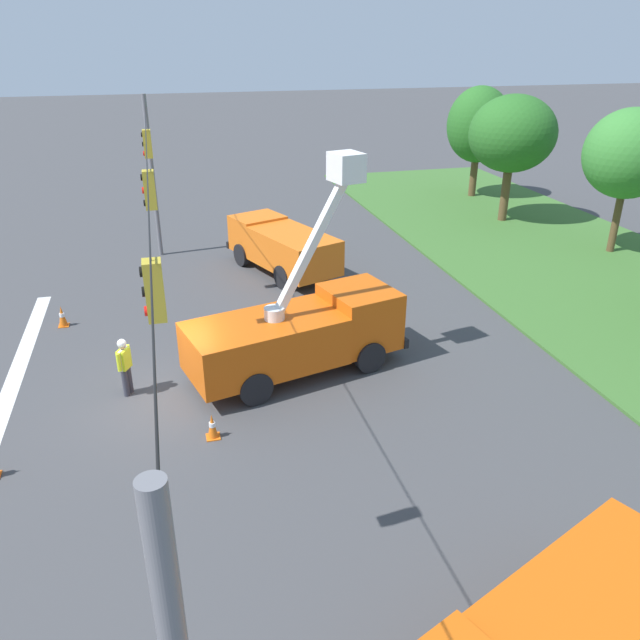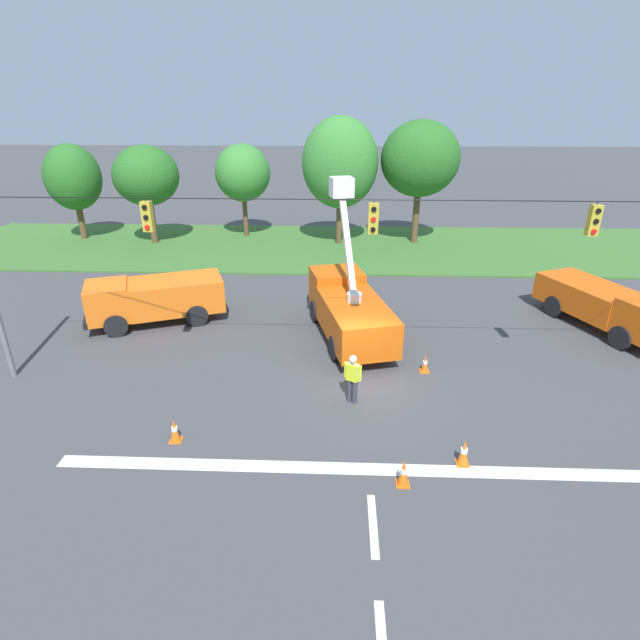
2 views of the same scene
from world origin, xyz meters
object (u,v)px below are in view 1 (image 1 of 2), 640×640
object	(u,v)px
utility_truck_bucket_lift	(301,330)
utility_truck_support_far	(282,246)
traffic_cone_mid_right	(212,426)
road_worker	(125,363)
traffic_cone_far_right	(62,316)
tree_far_west	(479,125)
tree_west	(513,134)
tree_centre	(630,154)

from	to	relation	value
utility_truck_bucket_lift	utility_truck_support_far	size ratio (longest dim) A/B	1.10
utility_truck_support_far	traffic_cone_mid_right	distance (m)	12.39
road_worker	traffic_cone_far_right	xyz separation A→B (m)	(-5.37, -2.35, -0.62)
tree_far_west	utility_truck_support_far	world-z (taller)	tree_far_west
traffic_cone_mid_right	road_worker	bearing A→B (deg)	-142.26
traffic_cone_mid_right	traffic_cone_far_right	bearing A→B (deg)	-151.07
utility_truck_bucket_lift	utility_truck_support_far	bearing A→B (deg)	172.38
tree_west	utility_truck_support_far	bearing A→B (deg)	-70.30
tree_far_west	traffic_cone_mid_right	xyz separation A→B (m)	(22.02, -18.58, -4.08)
tree_far_west	road_worker	xyz separation A→B (m)	(19.23, -20.74, -3.43)
utility_truck_support_far	tree_west	bearing A→B (deg)	109.70
tree_west	tree_centre	bearing A→B (deg)	19.99
utility_truck_bucket_lift	traffic_cone_mid_right	xyz separation A→B (m)	(2.87, -3.01, -1.05)
tree_far_west	traffic_cone_mid_right	distance (m)	29.10
traffic_cone_mid_right	traffic_cone_far_right	world-z (taller)	traffic_cone_far_right
traffic_cone_mid_right	traffic_cone_far_right	size ratio (longest dim) A/B	0.91
road_worker	tree_west	bearing A→B (deg)	124.64
tree_west	tree_centre	xyz separation A→B (m)	(6.16, 2.24, -0.08)
utility_truck_support_far	traffic_cone_far_right	world-z (taller)	utility_truck_support_far
road_worker	utility_truck_support_far	bearing A→B (deg)	144.34
tree_centre	road_worker	xyz separation A→B (m)	(7.47, -21.97, -3.63)
tree_far_west	utility_truck_bucket_lift	xyz separation A→B (m)	(19.15, -15.57, -3.03)
tree_west	utility_truck_support_far	distance (m)	14.65
tree_west	utility_truck_bucket_lift	size ratio (longest dim) A/B	0.95
tree_west	road_worker	size ratio (longest dim) A/B	3.80
road_worker	traffic_cone_mid_right	distance (m)	3.59
tree_centre	utility_truck_support_far	distance (m)	16.06
road_worker	traffic_cone_mid_right	xyz separation A→B (m)	(2.79, 2.16, -0.66)
traffic_cone_far_right	tree_far_west	bearing A→B (deg)	120.99
tree_centre	traffic_cone_far_right	xyz separation A→B (m)	(2.10, -24.32, -4.25)
tree_west	utility_truck_bucket_lift	world-z (taller)	tree_west
tree_west	utility_truck_bucket_lift	bearing A→B (deg)	-47.07
tree_centre	utility_truck_support_far	world-z (taller)	tree_centre
tree_west	utility_truck_bucket_lift	distance (m)	20.17
utility_truck_bucket_lift	road_worker	bearing A→B (deg)	-89.08
traffic_cone_mid_right	traffic_cone_far_right	distance (m)	9.32
tree_west	traffic_cone_far_right	xyz separation A→B (m)	(8.27, -22.08, -4.33)
tree_far_west	utility_truck_support_far	distance (m)	18.05
utility_truck_support_far	traffic_cone_far_right	bearing A→B (deg)	-68.22
utility_truck_bucket_lift	traffic_cone_far_right	size ratio (longest dim) A/B	9.24
road_worker	utility_truck_bucket_lift	bearing A→B (deg)	90.92
tree_centre	traffic_cone_far_right	world-z (taller)	tree_centre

